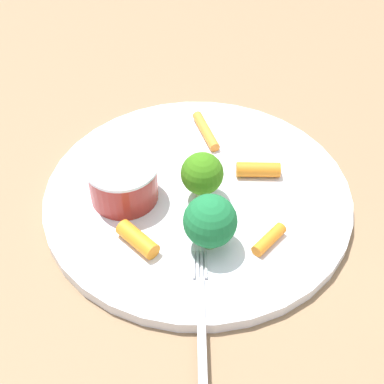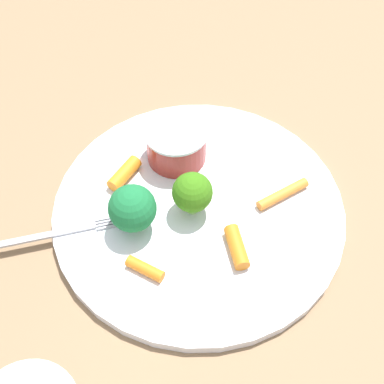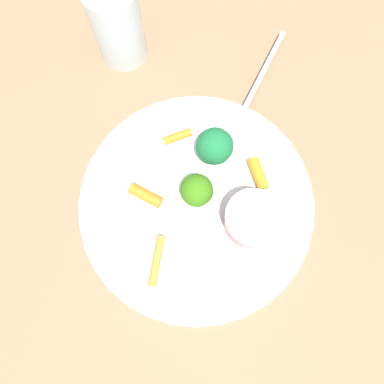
{
  "view_description": "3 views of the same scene",
  "coord_description": "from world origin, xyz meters",
  "px_view_note": "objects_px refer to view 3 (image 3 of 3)",
  "views": [
    {
      "loc": [
        0.32,
        -0.17,
        0.37
      ],
      "look_at": [
        0.01,
        -0.01,
        0.03
      ],
      "focal_mm": 49.75,
      "sensor_mm": 36.0,
      "label": 1
    },
    {
      "loc": [
        0.19,
        0.22,
        0.42
      ],
      "look_at": [
        -0.0,
        -0.01,
        0.02
      ],
      "focal_mm": 46.82,
      "sensor_mm": 36.0,
      "label": 2
    },
    {
      "loc": [
        -0.1,
        0.01,
        0.47
      ],
      "look_at": [
        0.01,
        0.01,
        0.03
      ],
      "focal_mm": 35.15,
      "sensor_mm": 36.0,
      "label": 3
    }
  ],
  "objects_px": {
    "carrot_stick_1": "(145,195)",
    "fork": "(253,91)",
    "broccoli_floret_0": "(215,146)",
    "carrot_stick_2": "(258,174)",
    "carrot_stick_0": "(177,137)",
    "plate": "(196,204)",
    "drinking_glass": "(117,24)",
    "sauce_cup": "(252,220)",
    "carrot_stick_3": "(157,261)",
    "broccoli_floret_1": "(195,190)"
  },
  "relations": [
    {
      "from": "carrot_stick_1",
      "to": "fork",
      "type": "distance_m",
      "value": 0.2
    },
    {
      "from": "broccoli_floret_0",
      "to": "carrot_stick_2",
      "type": "relative_size",
      "value": 1.29
    },
    {
      "from": "carrot_stick_0",
      "to": "plate",
      "type": "bearing_deg",
      "value": -164.12
    },
    {
      "from": "carrot_stick_0",
      "to": "carrot_stick_2",
      "type": "bearing_deg",
      "value": -116.46
    },
    {
      "from": "carrot_stick_1",
      "to": "drinking_glass",
      "type": "height_order",
      "value": "drinking_glass"
    },
    {
      "from": "sauce_cup",
      "to": "carrot_stick_3",
      "type": "relative_size",
      "value": 1.12
    },
    {
      "from": "carrot_stick_3",
      "to": "drinking_glass",
      "type": "height_order",
      "value": "drinking_glass"
    },
    {
      "from": "sauce_cup",
      "to": "carrot_stick_2",
      "type": "bearing_deg",
      "value": -11.54
    },
    {
      "from": "broccoli_floret_1",
      "to": "drinking_glass",
      "type": "distance_m",
      "value": 0.24
    },
    {
      "from": "broccoli_floret_0",
      "to": "carrot_stick_0",
      "type": "height_order",
      "value": "broccoli_floret_0"
    },
    {
      "from": "carrot_stick_3",
      "to": "fork",
      "type": "height_order",
      "value": "carrot_stick_3"
    },
    {
      "from": "sauce_cup",
      "to": "carrot_stick_3",
      "type": "height_order",
      "value": "sauce_cup"
    },
    {
      "from": "plate",
      "to": "fork",
      "type": "distance_m",
      "value": 0.17
    },
    {
      "from": "sauce_cup",
      "to": "carrot_stick_1",
      "type": "height_order",
      "value": "sauce_cup"
    },
    {
      "from": "carrot_stick_1",
      "to": "carrot_stick_0",
      "type": "bearing_deg",
      "value": -26.07
    },
    {
      "from": "sauce_cup",
      "to": "carrot_stick_3",
      "type": "bearing_deg",
      "value": 112.66
    },
    {
      "from": "carrot_stick_1",
      "to": "plate",
      "type": "bearing_deg",
      "value": -96.83
    },
    {
      "from": "broccoli_floret_1",
      "to": "drinking_glass",
      "type": "bearing_deg",
      "value": 24.84
    },
    {
      "from": "carrot_stick_2",
      "to": "broccoli_floret_0",
      "type": "bearing_deg",
      "value": 63.32
    },
    {
      "from": "carrot_stick_1",
      "to": "broccoli_floret_1",
      "type": "bearing_deg",
      "value": -89.31
    },
    {
      "from": "carrot_stick_0",
      "to": "carrot_stick_3",
      "type": "height_order",
      "value": "same"
    },
    {
      "from": "plate",
      "to": "carrot_stick_1",
      "type": "xyz_separation_m",
      "value": [
        0.01,
        0.06,
        0.01
      ]
    },
    {
      "from": "plate",
      "to": "broccoli_floret_0",
      "type": "bearing_deg",
      "value": -18.99
    },
    {
      "from": "carrot_stick_0",
      "to": "carrot_stick_3",
      "type": "xyz_separation_m",
      "value": [
        -0.16,
        0.02,
        -0.0
      ]
    },
    {
      "from": "sauce_cup",
      "to": "drinking_glass",
      "type": "bearing_deg",
      "value": 33.77
    },
    {
      "from": "carrot_stick_0",
      "to": "fork",
      "type": "height_order",
      "value": "carrot_stick_0"
    },
    {
      "from": "carrot_stick_1",
      "to": "fork",
      "type": "xyz_separation_m",
      "value": [
        0.15,
        -0.14,
        -0.01
      ]
    },
    {
      "from": "carrot_stick_2",
      "to": "drinking_glass",
      "type": "bearing_deg",
      "value": 43.53
    },
    {
      "from": "plate",
      "to": "sauce_cup",
      "type": "height_order",
      "value": "sauce_cup"
    },
    {
      "from": "broccoli_floret_1",
      "to": "carrot_stick_2",
      "type": "bearing_deg",
      "value": -70.91
    },
    {
      "from": "broccoli_floret_0",
      "to": "fork",
      "type": "distance_m",
      "value": 0.11
    },
    {
      "from": "sauce_cup",
      "to": "carrot_stick_2",
      "type": "relative_size",
      "value": 1.61
    },
    {
      "from": "broccoli_floret_1",
      "to": "carrot_stick_1",
      "type": "distance_m",
      "value": 0.06
    },
    {
      "from": "plate",
      "to": "drinking_glass",
      "type": "xyz_separation_m",
      "value": [
        0.22,
        0.1,
        0.05
      ]
    },
    {
      "from": "broccoli_floret_0",
      "to": "drinking_glass",
      "type": "distance_m",
      "value": 0.2
    },
    {
      "from": "sauce_cup",
      "to": "drinking_glass",
      "type": "xyz_separation_m",
      "value": [
        0.25,
        0.17,
        0.03
      ]
    },
    {
      "from": "plate",
      "to": "drinking_glass",
      "type": "height_order",
      "value": "drinking_glass"
    },
    {
      "from": "sauce_cup",
      "to": "broccoli_floret_1",
      "type": "bearing_deg",
      "value": 63.46
    },
    {
      "from": "fork",
      "to": "drinking_glass",
      "type": "bearing_deg",
      "value": 68.55
    },
    {
      "from": "carrot_stick_1",
      "to": "carrot_stick_3",
      "type": "distance_m",
      "value": 0.08
    },
    {
      "from": "carrot_stick_2",
      "to": "fork",
      "type": "height_order",
      "value": "carrot_stick_2"
    },
    {
      "from": "carrot_stick_1",
      "to": "fork",
      "type": "relative_size",
      "value": 0.23
    },
    {
      "from": "carrot_stick_0",
      "to": "carrot_stick_2",
      "type": "relative_size",
      "value": 0.9
    },
    {
      "from": "sauce_cup",
      "to": "carrot_stick_2",
      "type": "xyz_separation_m",
      "value": [
        0.06,
        -0.01,
        -0.01
      ]
    },
    {
      "from": "sauce_cup",
      "to": "broccoli_floret_0",
      "type": "distance_m",
      "value": 0.1
    },
    {
      "from": "broccoli_floret_0",
      "to": "fork",
      "type": "xyz_separation_m",
      "value": [
        0.09,
        -0.05,
        -0.03
      ]
    },
    {
      "from": "carrot_stick_3",
      "to": "drinking_glass",
      "type": "xyz_separation_m",
      "value": [
        0.29,
        0.05,
        0.04
      ]
    },
    {
      "from": "carrot_stick_1",
      "to": "carrot_stick_2",
      "type": "distance_m",
      "value": 0.14
    },
    {
      "from": "broccoli_floret_1",
      "to": "carrot_stick_3",
      "type": "distance_m",
      "value": 0.1
    },
    {
      "from": "broccoli_floret_0",
      "to": "broccoli_floret_1",
      "type": "relative_size",
      "value": 1.08
    }
  ]
}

